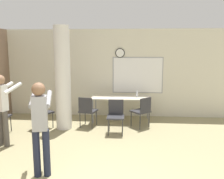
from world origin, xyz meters
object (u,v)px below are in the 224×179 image
chair_table_right (142,110)px  person_playing_front (40,122)px  person_watching_back (2,105)px  folding_table (121,98)px  chair_near_pillar (41,111)px  chair_table_left (87,109)px  bottle_on_table (137,94)px  chair_table_front (116,114)px

chair_table_right → person_playing_front: size_ratio=0.53×
chair_table_right → person_watching_back: (-3.19, -1.55, 0.45)m
folding_table → person_playing_front: 3.65m
person_playing_front → person_watching_back: bearing=136.8°
folding_table → chair_near_pillar: chair_near_pillar is taller
folding_table → chair_table_right: chair_table_right is taller
person_playing_front → person_watching_back: 1.84m
folding_table → chair_table_left: chair_table_left is taller
folding_table → bottle_on_table: (0.47, 0.02, 0.14)m
person_watching_back → bottle_on_table: bearing=35.5°
bottle_on_table → person_watching_back: size_ratio=0.14×
chair_near_pillar → chair_table_left: size_ratio=1.00×
person_watching_back → person_playing_front: bearing=-43.2°
person_playing_front → chair_table_left: bearing=83.4°
chair_table_front → chair_table_left: 0.93m
bottle_on_table → person_playing_front: person_playing_front is taller
folding_table → person_watching_back: person_watching_back is taller
chair_near_pillar → person_playing_front: size_ratio=0.53×
chair_near_pillar → person_playing_front: 2.69m
folding_table → chair_table_front: 1.14m
chair_table_front → person_watching_back: 2.73m
bottle_on_table → chair_table_left: size_ratio=0.27×
folding_table → bottle_on_table: bottle_on_table is taller
person_watching_back → chair_table_left: bearing=41.5°
bottle_on_table → chair_table_left: bearing=-153.1°
chair_table_front → chair_table_right: size_ratio=1.00×
chair_near_pillar → person_watching_back: 1.36m
chair_near_pillar → person_playing_front: person_playing_front is taller
chair_table_front → bottle_on_table: bearing=63.5°
folding_table → bottle_on_table: size_ratio=7.56×
bottle_on_table → person_watching_back: person_watching_back is taller
person_playing_front → chair_table_right: bearing=56.8°
chair_table_front → chair_near_pillar: bearing=175.1°
bottle_on_table → chair_near_pillar: bottle_on_table is taller
chair_table_left → chair_table_right: 1.53m
chair_table_right → person_playing_front: 3.40m
chair_table_left → person_watching_back: person_watching_back is taller
person_playing_front → person_watching_back: size_ratio=1.02×
chair_table_left → person_playing_front: 2.79m
chair_near_pillar → chair_table_right: (2.78, 0.34, 0.00)m
chair_table_front → person_watching_back: (-2.48, -1.04, 0.45)m
chair_table_left → bottle_on_table: bearing=26.9°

